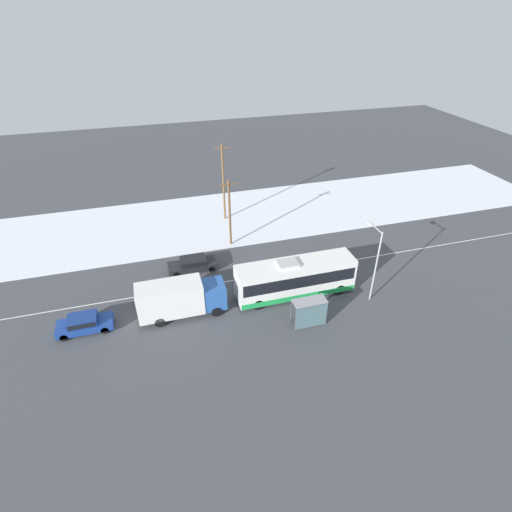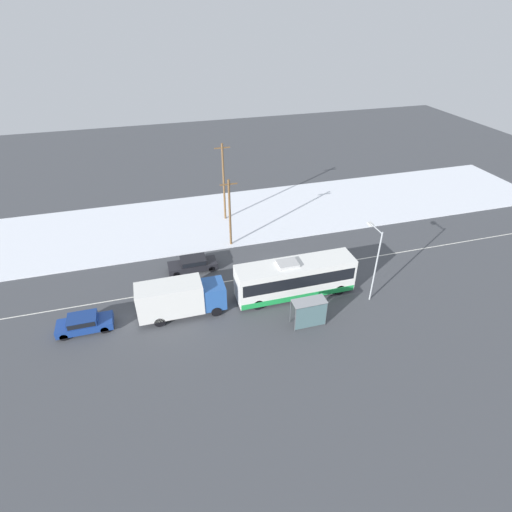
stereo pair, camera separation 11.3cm
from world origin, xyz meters
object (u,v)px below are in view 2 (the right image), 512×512
city_bus (295,278)px  sedan_car (193,263)px  pedestrian_at_stop (312,305)px  streetlamp (375,256)px  bus_shelter (310,310)px  utility_pole_roadside (230,212)px  parked_car_near_truck (84,323)px  box_truck (179,298)px  utility_pole_snowlot (224,182)px

city_bus → sedan_car: size_ratio=2.25×
pedestrian_at_stop → streetlamp: 6.83m
city_bus → pedestrian_at_stop: size_ratio=6.89×
bus_shelter → utility_pole_roadside: 14.96m
city_bus → utility_pole_roadside: 10.95m
parked_car_near_truck → streetlamp: (24.35, -2.44, 3.61)m
city_bus → sedan_car: city_bus is taller
city_bus → bus_shelter: size_ratio=3.88×
sedan_car → bus_shelter: bus_shelter is taller
box_truck → sedan_car: (1.98, 6.36, -1.03)m
parked_car_near_truck → pedestrian_at_stop: 18.77m
city_bus → parked_car_near_truck: (-18.08, 0.25, -1.00)m
city_bus → parked_car_near_truck: bearing=179.2°
streetlamp → pedestrian_at_stop: bearing=-172.3°
city_bus → utility_pole_snowlot: size_ratio=1.14×
pedestrian_at_stop → utility_pole_snowlot: utility_pole_snowlot is taller
bus_shelter → pedestrian_at_stop: bearing=60.9°
parked_car_near_truck → bus_shelter: bus_shelter is taller
box_truck → bus_shelter: (9.98, -4.36, -0.11)m
box_truck → pedestrian_at_stop: 11.17m
pedestrian_at_stop → sedan_car: bearing=133.0°
sedan_car → streetlamp: (14.60, -8.59, 3.62)m
bus_shelter → box_truck: bearing=156.4°
parked_car_near_truck → bus_shelter: size_ratio=1.58×
city_bus → streetlamp: size_ratio=1.55×
streetlamp → bus_shelter: bearing=-162.1°
bus_shelter → utility_pole_snowlot: 20.93m
city_bus → bus_shelter: 4.34m
parked_car_near_truck → utility_pole_snowlot: (15.16, 15.95, 4.13)m
city_bus → box_truck: (-10.31, 0.04, 0.02)m
box_truck → city_bus: bearing=-0.2°
utility_pole_roadside → bus_shelter: bearing=-77.2°
utility_pole_snowlot → utility_pole_roadside: bearing=-96.5°
bus_shelter → utility_pole_snowlot: bearing=97.2°
city_bus → streetlamp: (6.27, -2.19, 2.62)m
sedan_car → bus_shelter: 13.41m
sedan_car → city_bus: bearing=142.5°
bus_shelter → utility_pole_roadside: bearing=102.8°
pedestrian_at_stop → streetlamp: size_ratio=0.22×
bus_shelter → utility_pole_snowlot: (-2.59, 20.52, 3.22)m
bus_shelter → streetlamp: bearing=17.9°
sedan_car → box_truck: bearing=72.7°
city_bus → utility_pole_roadside: utility_pole_roadside is taller
sedan_car → utility_pole_snowlot: size_ratio=0.51×
box_truck → bus_shelter: bearing=-23.6°
box_truck → utility_pole_snowlot: utility_pole_snowlot is taller
utility_pole_roadside → box_truck: bearing=-123.7°
city_bus → utility_pole_snowlot: (-2.92, 16.20, 3.13)m
parked_car_near_truck → pedestrian_at_stop: pedestrian_at_stop is taller
city_bus → pedestrian_at_stop: 3.12m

